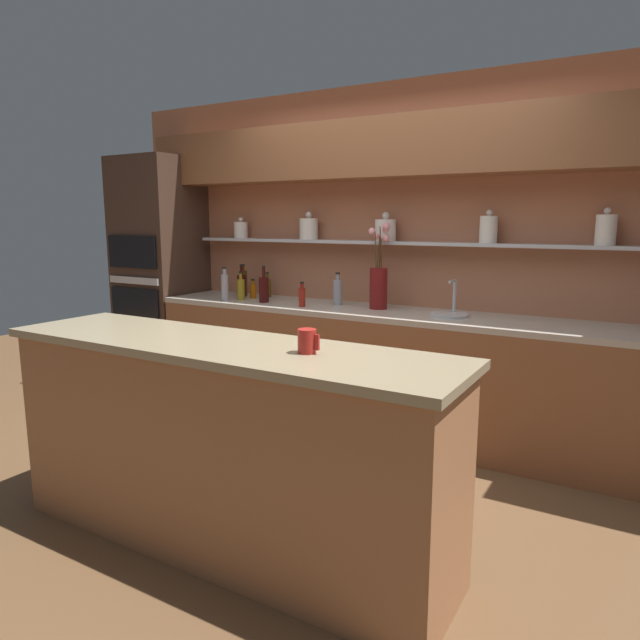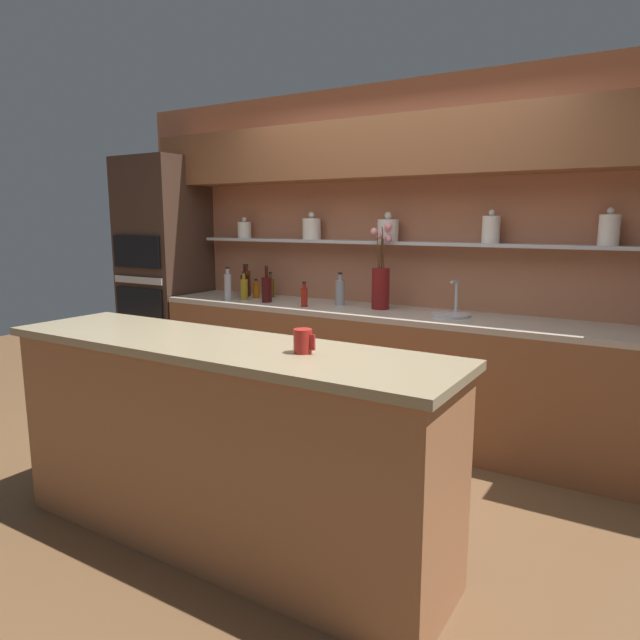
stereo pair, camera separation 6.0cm
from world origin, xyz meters
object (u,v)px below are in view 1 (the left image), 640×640
bottle_spirit_1 (225,286)px  bottle_wine_6 (242,285)px  bottle_spirit_3 (338,292)px  sink_fixture (450,312)px  bottle_wine_5 (264,289)px  coffee_mug (307,341)px  oven_tower (161,276)px  bottle_sauce_0 (302,296)px  bottle_sauce_2 (253,290)px  bottle_spirit_8 (243,282)px  bottle_oil_4 (241,289)px  bottle_oil_7 (267,287)px  flower_vase (379,281)px

bottle_spirit_1 → bottle_wine_6: bearing=96.7°
bottle_spirit_3 → sink_fixture: bearing=-3.4°
bottle_wine_5 → bottle_spirit_3: bearing=15.7°
coffee_mug → bottle_wine_5: bearing=130.8°
oven_tower → sink_fixture: bearing=0.3°
bottle_sauce_0 → bottle_sauce_2: bearing=163.0°
sink_fixture → bottle_spirit_8: size_ratio=0.95×
bottle_sauce_0 → bottle_wine_5: bottle_wine_5 is taller
oven_tower → bottle_oil_4: 1.01m
bottle_spirit_1 → bottle_spirit_8: size_ratio=1.00×
bottle_spirit_8 → coffee_mug: 2.70m
bottle_sauce_2 → bottle_spirit_8: 0.22m
oven_tower → bottle_sauce_0: size_ratio=11.12×
bottle_oil_4 → bottle_wine_5: bottle_wine_5 is taller
bottle_spirit_3 → bottle_oil_7: size_ratio=1.18×
bottle_spirit_3 → coffee_mug: size_ratio=2.46×
oven_tower → bottle_spirit_8: size_ratio=7.75×
bottle_wine_6 → bottle_spirit_1: bearing=-83.3°
bottle_spirit_8 → bottle_sauce_0: bearing=-20.2°
bottle_oil_4 → coffee_mug: bottle_oil_4 is taller
bottle_sauce_2 → bottle_wine_6: bottle_wine_6 is taller
bottle_sauce_0 → bottle_oil_7: (-0.55, 0.31, 0.00)m
flower_vase → bottle_sauce_0: 0.60m
bottle_sauce_2 → bottle_sauce_0: bearing=-17.0°
oven_tower → bottle_sauce_0: (1.65, -0.14, -0.07)m
flower_vase → bottle_sauce_2: bearing=-179.2°
oven_tower → bottle_wine_5: oven_tower is taller
bottle_sauce_2 → coffee_mug: coffee_mug is taller
flower_vase → bottle_spirit_1: size_ratio=2.32×
oven_tower → bottle_wine_6: size_ratio=7.58×
bottle_oil_4 → flower_vase: bearing=6.6°
bottle_oil_4 → bottle_wine_6: bottle_wine_6 is taller
sink_fixture → bottle_wine_5: 1.51m
bottle_oil_4 → bottle_oil_7: bearing=69.2°
oven_tower → bottle_sauce_2: oven_tower is taller
oven_tower → bottle_oil_7: size_ratio=9.82×
bottle_wine_5 → bottle_sauce_2: bearing=146.9°
oven_tower → bottle_wine_6: bearing=5.0°
bottle_wine_6 → bottle_wine_5: bearing=-25.6°
bottle_spirit_3 → bottle_sauce_0: bearing=-133.2°
bottle_spirit_1 → oven_tower: bearing=168.8°
bottle_oil_7 → bottle_spirit_1: bearing=-116.7°
bottle_spirit_1 → bottle_wine_6: 0.26m
bottle_oil_7 → bottle_spirit_8: bottle_spirit_8 is taller
oven_tower → bottle_wine_5: 1.26m
bottle_spirit_1 → bottle_wine_5: size_ratio=0.94×
sink_fixture → bottle_spirit_3: bearing=176.6°
bottle_wine_5 → bottle_oil_4: bearing=175.2°
bottle_oil_4 → coffee_mug: bearing=-45.0°
bottle_oil_7 → bottle_spirit_8: 0.25m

